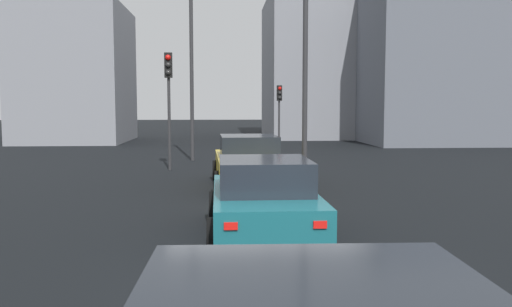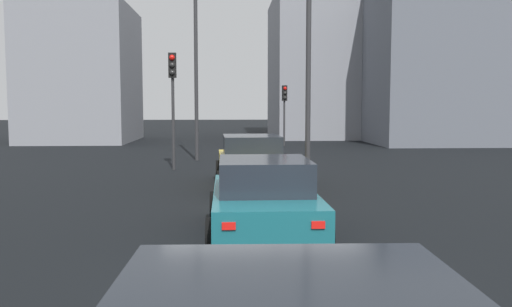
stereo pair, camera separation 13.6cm
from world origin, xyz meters
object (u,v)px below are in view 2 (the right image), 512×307
at_px(car_teal_second, 264,199).
at_px(street_lamp_far, 196,46).
at_px(car_yellow_lead, 251,162).
at_px(street_lamp_kerbside, 309,25).
at_px(traffic_light_near_left, 285,102).
at_px(traffic_light_near_right, 173,86).

distance_m(car_teal_second, street_lamp_far, 14.63).
height_order(car_yellow_lead, street_lamp_kerbside, street_lamp_kerbside).
xyz_separation_m(car_teal_second, street_lamp_kerbside, (7.07, -1.85, 4.15)).
relative_size(car_yellow_lead, traffic_light_near_left, 1.29).
bearing_deg(car_teal_second, traffic_light_near_left, -7.27).
height_order(car_teal_second, traffic_light_near_right, traffic_light_near_right).
bearing_deg(street_lamp_far, street_lamp_kerbside, -150.48).
bearing_deg(street_lamp_far, traffic_light_near_right, 169.41).
relative_size(car_teal_second, traffic_light_near_right, 0.99).
bearing_deg(traffic_light_near_left, traffic_light_near_right, -31.93).
height_order(traffic_light_near_right, street_lamp_far, street_lamp_far).
xyz_separation_m(traffic_light_near_left, street_lamp_kerbside, (-14.84, 0.81, 2.30)).
distance_m(car_yellow_lead, car_teal_second, 6.25).
xyz_separation_m(traffic_light_near_right, street_lamp_kerbside, (-3.27, -4.50, 1.77)).
xyz_separation_m(car_teal_second, street_lamp_far, (13.86, 2.00, 4.22)).
distance_m(car_yellow_lead, street_lamp_kerbside, 4.57).
relative_size(car_teal_second, street_lamp_far, 0.50).
xyz_separation_m(traffic_light_near_left, traffic_light_near_right, (-11.57, 5.32, 0.53)).
relative_size(car_yellow_lead, car_teal_second, 1.07).
height_order(car_teal_second, street_lamp_kerbside, street_lamp_kerbside).
distance_m(traffic_light_near_left, street_lamp_kerbside, 15.04).
xyz_separation_m(car_yellow_lead, traffic_light_near_right, (4.09, 2.70, 2.35)).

